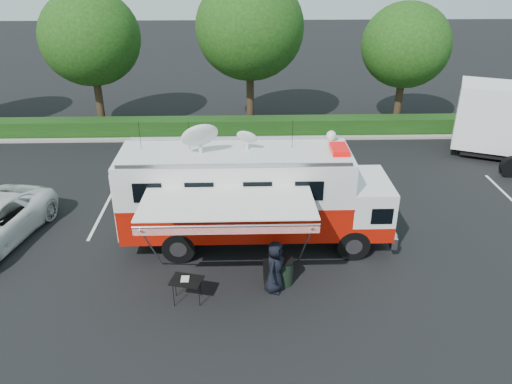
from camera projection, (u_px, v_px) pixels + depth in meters
ground_plane at (256, 242)px, 19.15m from camera, size 120.00×120.00×0.00m
back_border at (270, 45)px, 28.43m from camera, size 60.00×6.14×8.87m
stall_lines at (243, 205)px, 21.81m from camera, size 24.12×5.50×0.01m
command_truck at (254, 195)px, 18.23m from camera, size 9.87×2.72×4.74m
awning at (227, 208)px, 15.23m from camera, size 5.39×2.77×3.25m
person at (274, 290)px, 16.52m from camera, size 0.88×1.06×1.85m
folding_table at (186, 281)px, 15.67m from camera, size 1.12×0.91×0.83m
folding_chair at (270, 270)px, 16.52m from camera, size 0.46×0.48×0.97m
trash_bin at (284, 271)px, 16.64m from camera, size 0.64×0.64×0.95m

